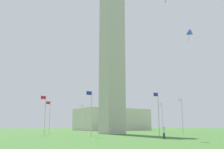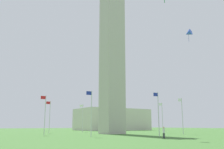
# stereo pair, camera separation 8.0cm
# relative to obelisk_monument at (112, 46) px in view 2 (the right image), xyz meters

# --- Properties ---
(ground_plane) EXTENTS (260.00, 260.00, 0.00)m
(ground_plane) POSITION_rel_obelisk_monument_xyz_m (0.00, 0.00, -21.44)
(ground_plane) COLOR #3D6B2D
(obelisk_monument) EXTENTS (4.72, 4.72, 42.89)m
(obelisk_monument) POSITION_rel_obelisk_monument_xyz_m (0.00, 0.00, 0.00)
(obelisk_monument) COLOR #B7B2A8
(obelisk_monument) RESTS_ON ground
(flagpole_n) EXTENTS (1.12, 0.14, 7.97)m
(flagpole_n) POSITION_rel_obelisk_monument_xyz_m (16.08, 0.00, -17.07)
(flagpole_n) COLOR silver
(flagpole_n) RESTS_ON ground
(flagpole_ne) EXTENTS (1.12, 0.14, 7.97)m
(flagpole_ne) POSITION_rel_obelisk_monument_xyz_m (11.39, 11.33, -17.07)
(flagpole_ne) COLOR silver
(flagpole_ne) RESTS_ON ground
(flagpole_e) EXTENTS (1.12, 0.14, 7.97)m
(flagpole_e) POSITION_rel_obelisk_monument_xyz_m (0.06, 16.02, -17.07)
(flagpole_e) COLOR silver
(flagpole_e) RESTS_ON ground
(flagpole_se) EXTENTS (1.12, 0.14, 7.97)m
(flagpole_se) POSITION_rel_obelisk_monument_xyz_m (-11.27, 11.33, -17.07)
(flagpole_se) COLOR silver
(flagpole_se) RESTS_ON ground
(flagpole_s) EXTENTS (1.12, 0.14, 7.97)m
(flagpole_s) POSITION_rel_obelisk_monument_xyz_m (-15.96, 0.00, -17.07)
(flagpole_s) COLOR silver
(flagpole_s) RESTS_ON ground
(flagpole_sw) EXTENTS (1.12, 0.14, 7.97)m
(flagpole_sw) POSITION_rel_obelisk_monument_xyz_m (-11.27, -11.33, -17.07)
(flagpole_sw) COLOR silver
(flagpole_sw) RESTS_ON ground
(flagpole_w) EXTENTS (1.12, 0.14, 7.97)m
(flagpole_w) POSITION_rel_obelisk_monument_xyz_m (0.06, -16.02, -17.07)
(flagpole_w) COLOR silver
(flagpole_w) RESTS_ON ground
(flagpole_nw) EXTENTS (1.12, 0.14, 7.97)m
(flagpole_nw) POSITION_rel_obelisk_monument_xyz_m (11.39, -11.33, -17.07)
(flagpole_nw) COLOR silver
(flagpole_nw) RESTS_ON ground
(person_white_shirt) EXTENTS (0.32, 0.32, 1.75)m
(person_white_shirt) POSITION_rel_obelisk_monument_xyz_m (4.19, 21.61, -20.57)
(person_white_shirt) COLOR #2D2D38
(person_white_shirt) RESTS_ON ground
(kite_blue_delta) EXTENTS (1.62, 1.74, 2.55)m
(kite_blue_delta) POSITION_rel_obelisk_monument_xyz_m (-7.07, 18.05, -1.10)
(kite_blue_delta) COLOR blue
(distant_building) EXTENTS (27.90, 17.32, 8.55)m
(distant_building) POSITION_rel_obelisk_monument_xyz_m (-24.13, -38.60, -17.17)
(distant_building) COLOR beige
(distant_building) RESTS_ON ground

